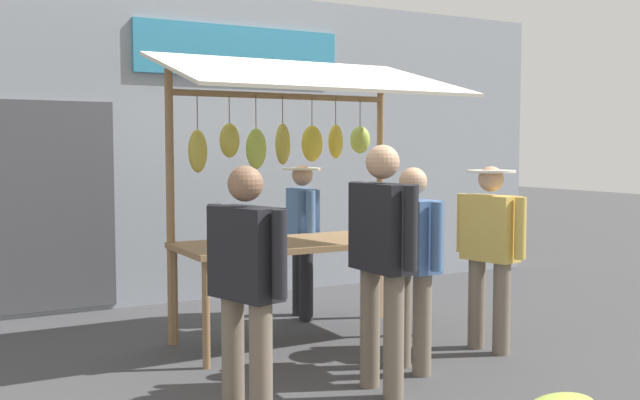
{
  "coord_description": "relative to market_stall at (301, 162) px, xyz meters",
  "views": [
    {
      "loc": [
        2.96,
        5.67,
        1.69
      ],
      "look_at": [
        0.0,
        0.3,
        1.25
      ],
      "focal_mm": 41.55,
      "sensor_mm": 36.0,
      "label": 1
    }
  ],
  "objects": [
    {
      "name": "street_backdrop",
      "position": [
        0.05,
        -2.14,
        0.14
      ],
      "size": [
        9.0,
        0.3,
        3.4
      ],
      "color": "#8C939E",
      "rests_on": "ground"
    },
    {
      "name": "ground_plane",
      "position": [
        0.01,
        0.06,
        -1.56
      ],
      "size": [
        40.0,
        40.0,
        0.0
      ],
      "primitive_type": "plane",
      "color": "#424244"
    },
    {
      "name": "shopper_with_shopping_bag",
      "position": [
        1.24,
        1.67,
        -0.65
      ],
      "size": [
        0.35,
        0.66,
        1.58
      ],
      "rotation": [
        0.0,
        0.0,
        -1.27
      ],
      "color": "#726656",
      "rests_on": "ground"
    },
    {
      "name": "shopper_in_striped_shirt",
      "position": [
        -0.29,
        1.24,
        -0.68
      ],
      "size": [
        0.22,
        0.67,
        1.54
      ],
      "rotation": [
        0.0,
        0.0,
        -1.56
      ],
      "color": "#726656",
      "rests_on": "ground"
    },
    {
      "name": "vendor_with_sunhat",
      "position": [
        -0.37,
        -0.69,
        -0.68
      ],
      "size": [
        0.39,
        0.65,
        1.52
      ],
      "rotation": [
        0.0,
        0.0,
        1.36
      ],
      "color": "#232328",
      "rests_on": "ground"
    },
    {
      "name": "market_stall",
      "position": [
        0.0,
        0.0,
        0.0
      ],
      "size": [
        2.5,
        1.46,
        2.5
      ],
      "color": "olive",
      "rests_on": "ground"
    },
    {
      "name": "shopper_in_grey_tee",
      "position": [
        0.18,
        1.55,
        -0.57
      ],
      "size": [
        0.23,
        0.72,
        1.71
      ],
      "rotation": [
        0.0,
        0.0,
        -1.54
      ],
      "color": "#726656",
      "rests_on": "ground"
    },
    {
      "name": "shopper_with_ponytail",
      "position": [
        -1.17,
        1.11,
        -0.67
      ],
      "size": [
        0.4,
        0.66,
        1.53
      ],
      "rotation": [
        0.0,
        0.0,
        -1.36
      ],
      "color": "#726656",
      "rests_on": "ground"
    }
  ]
}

